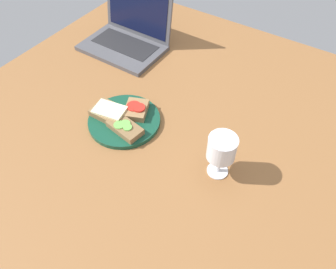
{
  "coord_description": "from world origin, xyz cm",
  "views": [
    {
      "loc": [
        41.79,
        -61.69,
        81.96
      ],
      "look_at": [
        6.3,
        -7.65,
        8.0
      ],
      "focal_mm": 35.0,
      "sensor_mm": 36.0,
      "label": 1
    }
  ],
  "objects_px": {
    "sandwich_with_cheese": "(110,112)",
    "laptop": "(127,36)",
    "wine_glass": "(222,150)",
    "plate": "(124,121)",
    "sandwich_with_tomato": "(136,109)",
    "sandwich_with_cucumber": "(125,128)"
  },
  "relations": [
    {
      "from": "sandwich_with_cheese",
      "to": "wine_glass",
      "type": "height_order",
      "value": "wine_glass"
    },
    {
      "from": "plate",
      "to": "sandwich_with_cucumber",
      "type": "bearing_deg",
      "value": -47.48
    },
    {
      "from": "sandwich_with_cucumber",
      "to": "laptop",
      "type": "height_order",
      "value": "laptop"
    },
    {
      "from": "sandwich_with_tomato",
      "to": "sandwich_with_cucumber",
      "type": "relative_size",
      "value": 0.89
    },
    {
      "from": "wine_glass",
      "to": "laptop",
      "type": "relative_size",
      "value": 0.44
    },
    {
      "from": "sandwich_with_cheese",
      "to": "laptop",
      "type": "distance_m",
      "value": 0.43
    },
    {
      "from": "sandwich_with_cheese",
      "to": "wine_glass",
      "type": "bearing_deg",
      "value": 0.71
    },
    {
      "from": "sandwich_with_cheese",
      "to": "laptop",
      "type": "height_order",
      "value": "laptop"
    },
    {
      "from": "laptop",
      "to": "sandwich_with_cucumber",
      "type": "bearing_deg",
      "value": -53.03
    },
    {
      "from": "sandwich_with_cucumber",
      "to": "wine_glass",
      "type": "height_order",
      "value": "wine_glass"
    },
    {
      "from": "sandwich_with_cucumber",
      "to": "laptop",
      "type": "distance_m",
      "value": 0.49
    },
    {
      "from": "plate",
      "to": "sandwich_with_cucumber",
      "type": "distance_m",
      "value": 0.05
    },
    {
      "from": "sandwich_with_cucumber",
      "to": "laptop",
      "type": "xyz_separation_m",
      "value": [
        -0.3,
        0.4,
        0.02
      ]
    },
    {
      "from": "sandwich_with_tomato",
      "to": "laptop",
      "type": "height_order",
      "value": "laptop"
    },
    {
      "from": "laptop",
      "to": "plate",
      "type": "bearing_deg",
      "value": -53.65
    },
    {
      "from": "sandwich_with_cheese",
      "to": "sandwich_with_cucumber",
      "type": "distance_m",
      "value": 0.09
    },
    {
      "from": "plate",
      "to": "wine_glass",
      "type": "xyz_separation_m",
      "value": [
        0.35,
        -0.01,
        0.09
      ]
    },
    {
      "from": "plate",
      "to": "laptop",
      "type": "relative_size",
      "value": 0.73
    },
    {
      "from": "sandwich_with_cheese",
      "to": "wine_glass",
      "type": "relative_size",
      "value": 0.84
    },
    {
      "from": "plate",
      "to": "laptop",
      "type": "bearing_deg",
      "value": 126.35
    },
    {
      "from": "sandwich_with_tomato",
      "to": "wine_glass",
      "type": "height_order",
      "value": "wine_glass"
    },
    {
      "from": "plate",
      "to": "wine_glass",
      "type": "height_order",
      "value": "wine_glass"
    }
  ]
}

